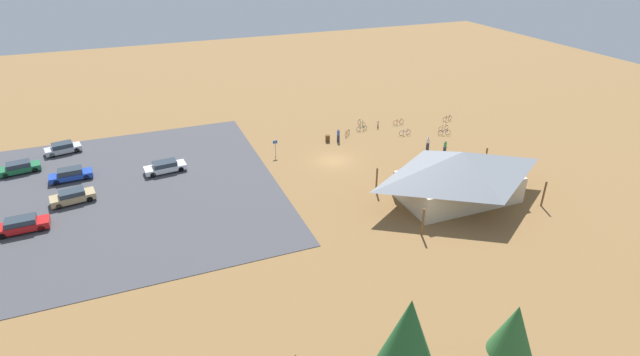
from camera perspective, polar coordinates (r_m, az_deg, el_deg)
ground at (r=60.31m, az=1.66°, el=2.07°), size 160.00×160.00×0.00m
parking_lot_asphalt at (r=57.30m, az=-24.37°, el=-1.94°), size 37.09×34.80×0.05m
bike_pavilion at (r=52.41m, az=16.16°, el=0.64°), size 14.95×9.60×5.44m
trash_bin at (r=65.71m, az=0.90°, el=4.69°), size 0.60×0.60×0.90m
lot_sign at (r=61.25m, az=-5.28°, el=3.81°), size 0.56×0.08×2.20m
pine_east at (r=32.31m, az=21.86°, el=-16.29°), size 2.70×2.70×6.22m
pine_mideast at (r=28.51m, az=10.32°, el=-17.96°), size 3.67×3.67×8.22m
bicycle_green_mid_cluster at (r=71.45m, az=4.92°, el=6.42°), size 0.50×1.78×0.89m
bicycle_black_yard_front at (r=75.54m, az=14.75°, el=6.78°), size 1.80×0.55×0.84m
bicycle_white_yard_left at (r=71.08m, az=6.82°, el=6.23°), size 0.98×1.49×0.92m
bicycle_teal_yard_center at (r=69.65m, az=4.93°, el=5.85°), size 1.71×0.48×0.86m
bicycle_red_by_bin at (r=72.58m, az=9.22°, el=6.51°), size 1.84×0.48×0.88m
bicycle_orange_trailside at (r=67.70m, az=3.24°, el=5.28°), size 1.30×1.31×0.87m
bicycle_blue_edge_south at (r=68.86m, az=9.96°, el=5.29°), size 1.80×0.48×0.89m
bicycle_yellow_front_row at (r=71.71m, az=14.33°, el=5.72°), size 1.76×0.48×0.80m
bicycle_purple_yard_right at (r=70.05m, az=14.42°, el=5.21°), size 1.71×0.64×0.88m
car_tan_aisle_side at (r=56.94m, az=-27.10°, el=-1.93°), size 4.55×2.49×1.37m
car_white_mid_lot at (r=59.94m, az=-17.76°, el=1.28°), size 4.88×2.32×1.31m
car_blue_front_row at (r=62.15m, az=-27.28°, el=0.39°), size 4.65×2.04×1.38m
car_green_second_row at (r=67.00m, az=-31.89°, el=1.06°), size 4.64×2.54×1.32m
car_silver_inner_stall at (r=70.24m, az=-28.01°, el=3.14°), size 4.51×2.71×1.35m
car_red_end_stall at (r=53.96m, az=-31.69°, el=-4.71°), size 4.80×1.99×1.38m
visitor_at_bikes at (r=64.58m, az=12.59°, el=4.09°), size 0.36×0.36×1.83m
visitor_by_pavilion at (r=63.93m, az=14.50°, el=3.59°), size 0.36×0.36×1.76m
visitor_near_lot at (r=65.53m, az=2.17°, el=5.08°), size 0.36×0.36×1.82m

